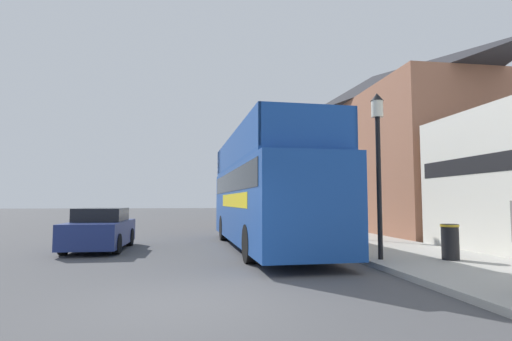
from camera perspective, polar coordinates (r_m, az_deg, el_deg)
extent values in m
plane|color=#4C4C4F|center=(27.70, -8.99, -7.85)|extent=(144.00, 144.00, 0.00)
cube|color=#ADAAA3|center=(25.54, 6.06, -8.02)|extent=(3.97, 108.00, 0.14)
cube|color=#9E664C|center=(26.85, 16.58, -0.03)|extent=(6.00, 19.52, 7.31)
pyramid|color=#2D2D33|center=(27.66, 16.35, 10.23)|extent=(6.00, 19.52, 2.57)
cube|color=#19479E|center=(14.38, 1.30, -4.82)|extent=(2.90, 11.04, 2.59)
cube|color=yellow|center=(13.85, 1.78, -4.30)|extent=(2.74, 6.11, 0.45)
cube|color=black|center=(14.40, 1.29, -1.65)|extent=(2.90, 10.16, 0.70)
cube|color=#19479E|center=(14.44, 1.29, 0.53)|extent=(2.87, 10.16, 0.10)
cube|color=#19479E|center=(14.29, -3.47, 2.91)|extent=(0.45, 10.07, 1.05)
cube|color=#19479E|center=(14.80, 5.88, 2.68)|extent=(0.45, 10.07, 1.05)
cube|color=#19479E|center=(9.72, 7.55, 6.42)|extent=(2.49, 0.16, 1.05)
cube|color=#19479E|center=(18.67, -1.47, 1.18)|extent=(2.55, 1.63, 1.05)
cylinder|color=black|center=(17.60, -4.67, -8.18)|extent=(0.32, 1.07, 1.06)
cylinder|color=black|center=(17.98, 2.53, -8.11)|extent=(0.32, 1.07, 1.06)
cylinder|color=black|center=(11.11, -0.93, -10.41)|extent=(0.32, 1.07, 1.06)
cylinder|color=black|center=(11.70, 10.12, -10.03)|extent=(0.32, 1.07, 1.06)
cube|color=#9E9EA3|center=(23.31, -0.37, -7.14)|extent=(1.84, 4.57, 0.78)
cube|color=black|center=(23.16, -0.33, -5.56)|extent=(1.58, 2.21, 0.51)
cylinder|color=black|center=(24.64, -2.62, -7.53)|extent=(0.22, 0.70, 0.69)
cylinder|color=black|center=(24.82, 1.07, -7.51)|extent=(0.22, 0.70, 0.69)
cylinder|color=black|center=(21.85, -2.01, -7.93)|extent=(0.22, 0.70, 0.69)
cylinder|color=black|center=(22.05, 2.15, -7.90)|extent=(0.22, 0.70, 0.69)
cube|color=navy|center=(15.03, -21.37, -8.32)|extent=(1.79, 4.02, 0.81)
cube|color=black|center=(15.11, -21.20, -5.90)|extent=(1.56, 1.94, 0.46)
cylinder|color=black|center=(13.67, -19.25, -9.88)|extent=(0.21, 0.66, 0.65)
cylinder|color=black|center=(14.06, -25.82, -9.53)|extent=(0.21, 0.66, 0.65)
cylinder|color=black|center=(16.11, -17.55, -9.06)|extent=(0.21, 0.66, 0.65)
cylinder|color=black|center=(16.44, -23.18, -8.81)|extent=(0.21, 0.66, 0.65)
cylinder|color=black|center=(11.31, 17.17, -2.29)|extent=(0.13, 0.13, 3.85)
cylinder|color=silver|center=(11.59, 16.93, 8.40)|extent=(0.32, 0.32, 0.45)
cone|color=black|center=(11.67, 16.89, 10.01)|extent=(0.35, 0.35, 0.22)
cylinder|color=black|center=(18.48, 7.05, -2.40)|extent=(0.13, 0.13, 4.37)
cylinder|color=silver|center=(18.72, 6.98, 5.00)|extent=(0.32, 0.32, 0.45)
cone|color=black|center=(18.77, 6.97, 6.01)|extent=(0.35, 0.35, 0.22)
cylinder|color=black|center=(11.94, 25.99, -9.15)|extent=(0.44, 0.44, 0.94)
cylinder|color=#B28E1E|center=(11.91, 25.92, -7.09)|extent=(0.48, 0.48, 0.06)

